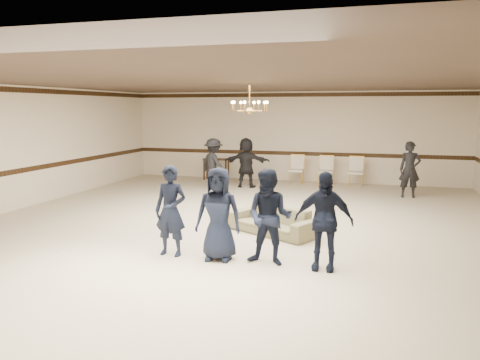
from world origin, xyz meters
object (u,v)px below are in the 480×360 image
object	(u,v)px
settee	(273,220)
console_table	(216,169)
banquet_chair_mid	(326,171)
banquet_chair_right	(356,172)
boy_d	(324,221)
boy_b	(219,214)
adult_left	(214,164)
chandelier	(249,97)
boy_a	(171,211)
adult_right	(410,170)
boy_c	(269,217)
banquet_chair_left	(296,170)
adult_mid	(246,163)

from	to	relation	value
settee	console_table	xyz separation A→B (m)	(-3.62, 6.83, 0.12)
banquet_chair_mid	banquet_chair_right	bearing A→B (deg)	-4.58
settee	boy_d	bearing A→B (deg)	-29.34
boy_b	banquet_chair_right	world-z (taller)	boy_b
adult_left	console_table	size ratio (longest dim) A/B	1.76
boy_b	banquet_chair_mid	distance (m)	8.63
chandelier	banquet_chair_mid	distance (m)	5.89
chandelier	boy_a	xyz separation A→B (m)	(-0.54, -3.35, -2.06)
adult_right	banquet_chair_mid	world-z (taller)	adult_right
boy_c	console_table	world-z (taller)	boy_c
settee	banquet_chair_right	xyz separation A→B (m)	(1.38, 6.63, 0.22)
adult_right	console_table	xyz separation A→B (m)	(-6.60, 1.69, -0.43)
boy_b	chandelier	bearing A→B (deg)	92.31
boy_d	banquet_chair_mid	distance (m)	8.63
boy_d	banquet_chair_left	bearing A→B (deg)	103.68
boy_c	banquet_chair_right	bearing A→B (deg)	87.75
boy_c	settee	world-z (taller)	boy_c
chandelier	adult_right	world-z (taller)	chandelier
banquet_chair_mid	banquet_chair_right	size ratio (longest dim) A/B	1.00
boy_b	adult_left	size ratio (longest dim) A/B	0.98
boy_a	boy_c	bearing A→B (deg)	2.37
banquet_chair_right	adult_right	bearing A→B (deg)	-40.41
boy_b	adult_mid	distance (m)	7.65
boy_a	adult_left	xyz separation A→B (m)	(-1.59, 6.79, 0.02)
chandelier	settee	distance (m)	3.08
banquet_chair_left	adult_left	bearing A→B (deg)	-144.88
chandelier	console_table	bearing A→B (deg)	116.69
adult_left	banquet_chair_left	size ratio (longest dim) A/B	1.66
boy_d	adult_mid	size ratio (longest dim) A/B	0.98
boy_a	settee	xyz separation A→B (m)	(1.43, 1.95, -0.53)
boy_a	settee	distance (m)	2.48
boy_b	banquet_chair_mid	xyz separation A→B (m)	(0.91, 8.58, -0.31)
boy_b	console_table	world-z (taller)	boy_b
boy_b	boy_d	xyz separation A→B (m)	(1.80, 0.00, 0.00)
banquet_chair_right	console_table	xyz separation A→B (m)	(-5.00, 0.20, -0.10)
settee	adult_mid	distance (m)	5.95
boy_b	console_table	xyz separation A→B (m)	(-3.09, 8.78, -0.41)
adult_left	banquet_chair_left	distance (m)	3.01
boy_c	banquet_chair_right	world-z (taller)	boy_c
console_table	adult_right	bearing A→B (deg)	-13.60
chandelier	banquet_chair_right	distance (m)	6.18
adult_left	console_table	distance (m)	2.13
adult_mid	banquet_chair_mid	world-z (taller)	adult_mid
adult_left	boy_b	bearing A→B (deg)	142.52
chandelier	boy_d	bearing A→B (deg)	-57.16
boy_b	adult_mid	size ratio (longest dim) A/B	0.98
chandelier	console_table	world-z (taller)	chandelier
boy_a	adult_right	distance (m)	8.35
chandelier	banquet_chair_right	xyz separation A→B (m)	(2.27, 5.23, -2.38)
boy_a	console_table	distance (m)	9.06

